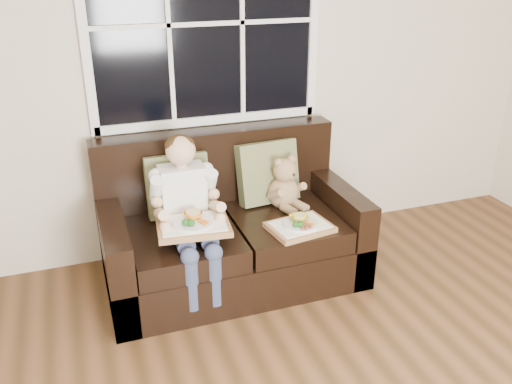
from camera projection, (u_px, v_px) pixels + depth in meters
name	position (u px, v px, depth m)	size (l,w,h in m)	color
window_back	(206.00, 24.00, 3.57)	(1.62, 0.04, 1.37)	black
loveseat	(230.00, 234.00, 3.72)	(1.70, 0.92, 0.96)	black
pillow_left	(178.00, 185.00, 3.61)	(0.42, 0.19, 0.43)	olive
pillow_right	(268.00, 172.00, 3.80)	(0.45, 0.24, 0.44)	olive
child	(187.00, 201.00, 3.37)	(0.41, 0.61, 0.94)	white
teddy_bear	(284.00, 186.00, 3.74)	(0.26, 0.31, 0.38)	#9C7652
tray_left	(193.00, 224.00, 3.27)	(0.47, 0.38, 0.10)	#AE774E
tray_right	(300.00, 226.00, 3.47)	(0.43, 0.35, 0.09)	#AE774E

